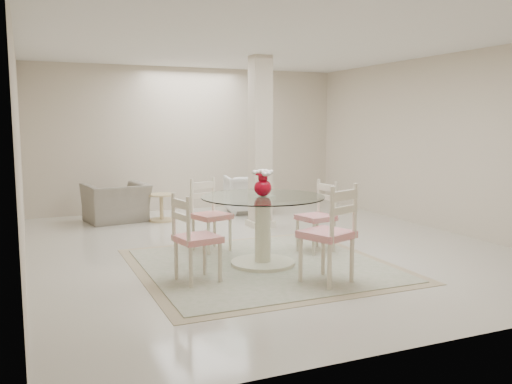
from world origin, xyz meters
name	(u,v)px	position (x,y,z in m)	size (l,w,h in m)	color
ground	(265,246)	(0.00, 0.00, 0.00)	(7.00, 7.00, 0.00)	beige
room_shell	(265,108)	(0.00, 0.00, 1.86)	(6.02, 7.02, 2.71)	beige
column	(260,143)	(0.50, 1.30, 1.35)	(0.30, 0.30, 2.70)	beige
area_rug	(263,265)	(-0.44, -0.92, 0.01)	(2.89, 2.89, 0.02)	tan
dining_table	(263,231)	(-0.44, -0.92, 0.42)	(1.43, 1.43, 0.83)	beige
red_vase	(263,182)	(-0.43, -0.92, 0.99)	(0.24, 0.22, 0.31)	#AD0519
dining_chair_east	(320,211)	(0.52, -0.58, 0.54)	(0.47, 0.47, 1.02)	beige
dining_chair_north	(208,209)	(-0.79, 0.04, 0.55)	(0.52, 0.52, 1.04)	#F2E8C7
dining_chair_west	(192,232)	(-1.40, -1.26, 0.55)	(0.48, 0.48, 1.04)	beige
dining_chair_south	(333,227)	(-0.08, -1.88, 0.61)	(0.60, 0.60, 1.16)	#F4E7C9
recliner_taupe	(116,203)	(-1.56, 2.65, 0.32)	(0.99, 0.86, 0.64)	gray
armchair_white	(246,194)	(0.80, 2.63, 0.35)	(0.75, 0.77, 0.70)	silver
side_table	(162,209)	(-0.85, 2.40, 0.21)	(0.45, 0.45, 0.46)	#DAC586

